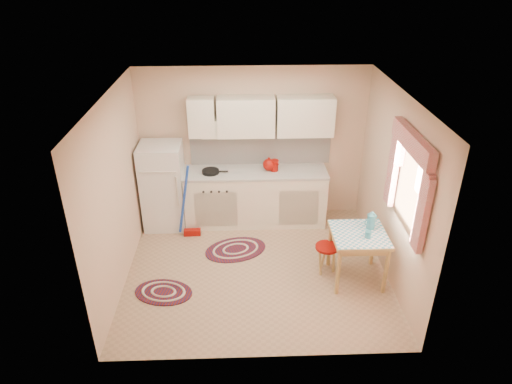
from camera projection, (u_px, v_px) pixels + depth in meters
room_shell at (268, 159)px, 5.95m from camera, size 3.64×3.60×2.52m
fridge at (163, 186)px, 7.22m from camera, size 0.65×0.60×1.40m
broom at (190, 202)px, 6.97m from camera, size 0.28×0.13×1.20m
base_cabinets at (255, 198)px, 7.43m from camera, size 2.25×0.60×0.88m
countertop at (255, 172)px, 7.21m from camera, size 2.27×0.62×0.04m
frying_pan at (211, 172)px, 7.13m from camera, size 0.28×0.28×0.05m
red_kettle at (269, 165)px, 7.16m from camera, size 0.27×0.26×0.21m
red_canister at (274, 166)px, 7.18m from camera, size 0.16×0.16×0.16m
table at (357, 256)px, 6.14m from camera, size 0.72×0.72×0.72m
stool at (326, 259)px, 6.34m from camera, size 0.34×0.34×0.42m
coffee_pot at (371, 220)px, 6.01m from camera, size 0.18×0.16×0.28m
mug at (368, 235)px, 5.86m from camera, size 0.09×0.09×0.10m
rug_center at (236, 250)px, 6.88m from camera, size 1.08×0.88×0.02m
rug_left at (164, 292)px, 6.02m from camera, size 0.87×0.67×0.02m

